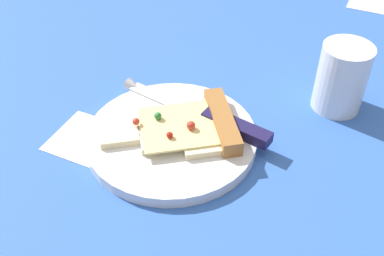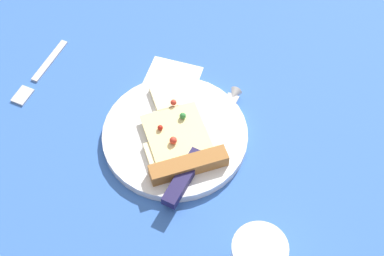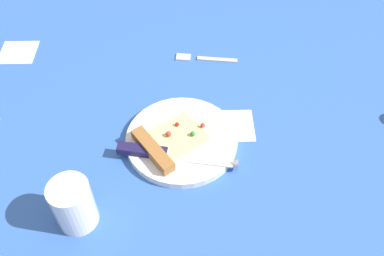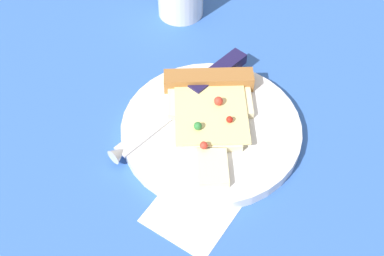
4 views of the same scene
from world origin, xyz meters
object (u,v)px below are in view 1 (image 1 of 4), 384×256
(pizza_slice, at_px, (190,127))
(drinking_glass, at_px, (342,78))
(plate, at_px, (171,138))
(knife, at_px, (208,116))

(pizza_slice, xyz_separation_m, drinking_glass, (0.16, 0.16, 0.03))
(plate, xyz_separation_m, drinking_glass, (0.19, 0.17, 0.04))
(pizza_slice, xyz_separation_m, knife, (0.01, 0.03, -0.00))
(knife, relative_size, drinking_glass, 2.38)
(plate, distance_m, drinking_glass, 0.26)
(plate, relative_size, pizza_slice, 1.23)
(plate, bearing_deg, knife, 55.16)
(plate, height_order, pizza_slice, pizza_slice)
(knife, distance_m, drinking_glass, 0.20)
(plate, distance_m, pizza_slice, 0.03)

